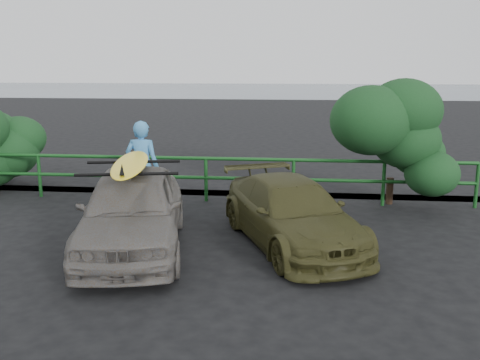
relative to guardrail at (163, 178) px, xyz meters
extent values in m
plane|color=black|center=(0.00, -5.00, -0.52)|extent=(80.00, 80.00, 0.00)
plane|color=slate|center=(0.00, 55.00, -0.52)|extent=(200.00, 200.00, 0.00)
imported|color=#645F59|center=(0.30, -3.37, 0.18)|extent=(2.40, 4.35, 1.40)
imported|color=#3B3A1A|center=(2.98, -2.83, 0.05)|extent=(3.02, 4.24, 1.14)
imported|color=#428CC8|center=(-0.19, -1.01, 0.46)|extent=(0.74, 0.50, 1.96)
ellipsoid|color=yellow|center=(0.30, -3.37, 0.97)|extent=(1.03, 2.68, 0.08)
camera|label=1|loc=(2.99, -11.85, 2.62)|focal=40.00mm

